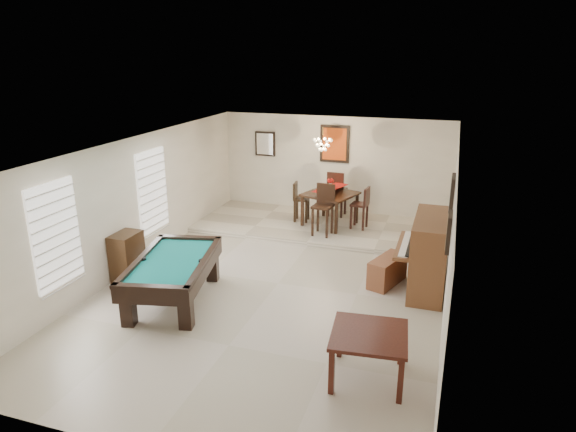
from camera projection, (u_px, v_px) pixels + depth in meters
The scene contains 25 objects.
ground_plane at pixel (278, 284), 9.68m from camera, with size 6.00×9.00×0.02m, color beige.
wall_back at pixel (334, 167), 13.35m from camera, with size 6.00×0.04×2.60m, color silver.
wall_front at pixel (133, 349), 5.21m from camera, with size 6.00×0.04×2.60m, color silver.
wall_left at pixel (135, 203), 10.16m from camera, with size 0.04×9.00×2.60m, color silver.
wall_right at pixel (451, 236), 8.39m from camera, with size 0.04×9.00×2.60m, color silver.
ceiling at pixel (277, 147), 8.88m from camera, with size 6.00×9.00×0.04m, color white.
dining_step at pixel (321, 226), 12.60m from camera, with size 6.00×2.50×0.12m, color beige.
window_left_front at pixel (56, 235), 8.13m from camera, with size 0.06×1.00×1.70m, color white.
window_left_rear at pixel (152, 191), 10.66m from camera, with size 0.06×1.00×1.70m, color white.
pool_table at pixel (174, 281), 8.91m from camera, with size 1.22×2.25×0.75m, color black, non-canonical shape.
square_table at pixel (368, 356), 6.79m from camera, with size 0.98×0.98×0.68m, color black, non-canonical shape.
upright_piano at pixel (420, 253), 9.29m from camera, with size 0.93×1.66×1.38m, color brown, non-canonical shape.
piano_bench at pixel (387, 271), 9.59m from camera, with size 0.37×0.94×0.52m, color brown.
apothecary_chest at pixel (127, 257), 9.70m from camera, with size 0.41×0.62×0.93m, color black.
dining_table at pixel (330, 206), 12.44m from camera, with size 1.10×1.10×0.91m, color black, non-canonical shape.
flower_vase at pixel (330, 183), 12.26m from camera, with size 0.14×0.14×0.25m, color #B4160F, non-canonical shape.
dining_chair_south at pixel (323, 210), 11.70m from camera, with size 0.43×0.43×1.17m, color black, non-canonical shape.
dining_chair_north at pixel (337, 193), 13.10m from camera, with size 0.43×0.43×1.17m, color black, non-canonical shape.
dining_chair_west at pixel (302, 202), 12.69m from camera, with size 0.36×0.36×0.97m, color black, non-canonical shape.
dining_chair_east at pixel (359, 208), 12.17m from camera, with size 0.37×0.37×1.01m, color black, non-canonical shape.
chandelier at pixel (323, 140), 11.89m from camera, with size 0.44×0.44×0.60m, color #FFE5B2, non-canonical shape.
back_painting at pixel (335, 144), 13.13m from camera, with size 0.75×0.06×0.95m, color #D84C14.
back_mirror at pixel (265, 144), 13.72m from camera, with size 0.55×0.06×0.65m, color white.
right_picture_upper at pixel (452, 195), 8.49m from camera, with size 0.06×0.55×0.65m, color slate.
right_picture_lower at pixel (449, 232), 7.38m from camera, with size 0.06×0.45×0.55m, color gray.
Camera 1 is at (2.90, -8.32, 4.20)m, focal length 32.00 mm.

